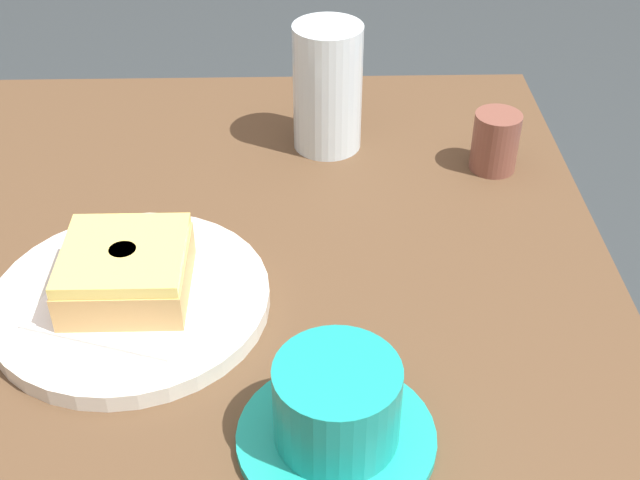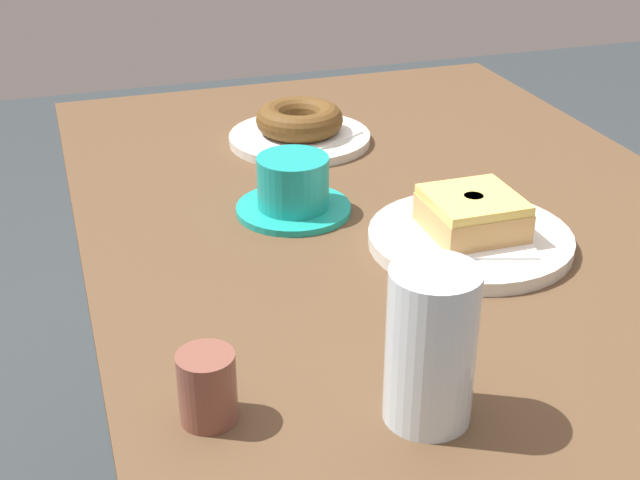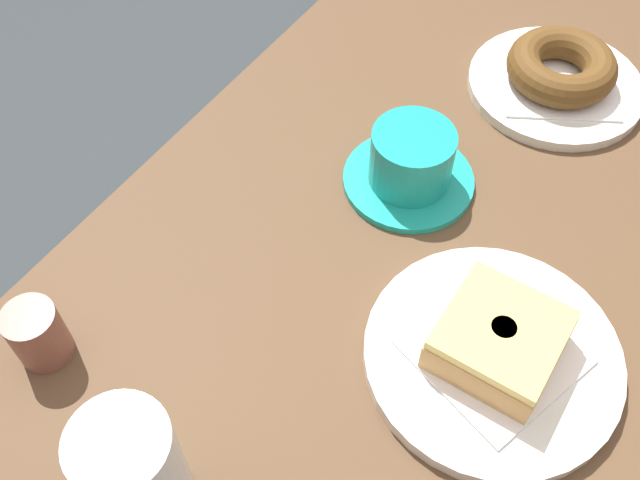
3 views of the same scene
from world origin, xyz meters
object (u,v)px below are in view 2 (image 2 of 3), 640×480
Objects in this scene: donut_chocolate_ring at (299,119)px; plate_glazed_square at (470,239)px; sugar_jar at (207,387)px; water_glass at (431,346)px; coffee_cup at (293,188)px; plate_chocolate_ring at (300,138)px; donut_glazed_square at (472,213)px.

donut_chocolate_ring reaches higher than plate_glazed_square.
sugar_jar is at bearing 121.61° from plate_glazed_square.
water_glass is 0.39m from coffee_cup.
sugar_jar is (-0.56, 0.24, 0.02)m from plate_chocolate_ring.
plate_chocolate_ring is 0.23m from coffee_cup.
plate_chocolate_ring is 2.06× the size of donut_glazed_square.
water_glass is at bearing 146.81° from plate_glazed_square.
coffee_cup reaches higher than donut_chocolate_ring.
water_glass reaches higher than plate_glazed_square.
donut_chocolate_ring is at bearing 13.59° from plate_glazed_square.
donut_chocolate_ring is 0.37m from donut_glazed_square.
donut_glazed_square is at bearing -131.41° from coffee_cup.
sugar_jar reaches higher than plate_glazed_square.
plate_chocolate_ring is at bearing -7.39° from water_glass.
donut_chocolate_ring is 0.55× the size of plate_glazed_square.
water_glass is at bearing 172.61° from donut_chocolate_ring.
donut_glazed_square is at bearing -166.41° from donut_chocolate_ring.
sugar_jar is at bearing 121.61° from donut_glazed_square.
donut_glazed_square is at bearing -33.19° from water_glass.
sugar_jar is at bearing 73.25° from water_glass.
donut_glazed_square is at bearing -58.39° from sugar_jar.
plate_chocolate_ring is at bearing 0.00° from donut_chocolate_ring.
coffee_cup is at bearing 161.35° from plate_chocolate_ring.
plate_glazed_square is 0.03m from donut_glazed_square.
plate_chocolate_ring is 1.63× the size of donut_chocolate_ring.
coffee_cup is at bearing 161.35° from donut_chocolate_ring.
donut_glazed_square is at bearing -166.41° from plate_chocolate_ring.
plate_glazed_square is at bearing -90.00° from donut_glazed_square.
coffee_cup is (0.14, 0.16, -0.01)m from donut_glazed_square.
sugar_jar is at bearing 156.47° from donut_chocolate_ring.
coffee_cup is at bearing 48.59° from donut_glazed_square.
coffee_cup is 2.25× the size of sugar_jar.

